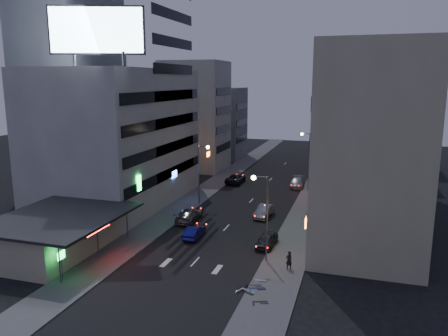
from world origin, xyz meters
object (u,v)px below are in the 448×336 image
at_px(scooter_black_b, 261,279).
at_px(scooter_blue, 265,280).
at_px(road_car_blue, 194,232).
at_px(scooter_silver_b, 267,275).
at_px(parked_car_right_near, 267,240).
at_px(parked_car_right_far, 297,183).
at_px(parked_car_right_mid, 264,211).
at_px(scooter_black_a, 268,294).
at_px(parked_car_left, 236,179).
at_px(scooter_silver_a, 256,286).
at_px(road_car_silver, 189,215).
at_px(person, 289,260).

bearing_deg(scooter_black_b, scooter_blue, -154.97).
height_order(road_car_blue, scooter_silver_b, road_car_blue).
height_order(parked_car_right_near, parked_car_right_far, parked_car_right_far).
distance_m(parked_car_right_mid, parked_car_right_far, 16.70).
distance_m(road_car_blue, scooter_black_a, 15.28).
height_order(parked_car_left, scooter_black_b, parked_car_left).
distance_m(parked_car_right_near, scooter_blue, 9.10).
distance_m(parked_car_right_near, scooter_silver_b, 7.89).
height_order(parked_car_right_near, parked_car_right_mid, parked_car_right_mid).
height_order(scooter_black_a, scooter_silver_a, scooter_silver_a).
relative_size(road_car_silver, person, 3.07).
height_order(road_car_blue, scooter_black_b, road_car_blue).
xyz_separation_m(road_car_silver, scooter_blue, (12.28, -14.26, -0.04)).
bearing_deg(scooter_silver_a, scooter_blue, 4.99).
height_order(parked_car_right_mid, road_car_blue, parked_car_right_mid).
xyz_separation_m(parked_car_left, scooter_black_a, (13.01, -37.07, -0.07)).
xyz_separation_m(parked_car_right_mid, scooter_black_a, (4.73, -20.62, -0.06)).
xyz_separation_m(road_car_blue, scooter_silver_a, (9.20, -10.32, 0.10)).
bearing_deg(parked_car_right_mid, person, -64.30).
relative_size(parked_car_right_mid, parked_car_left, 0.84).
distance_m(parked_car_right_near, road_car_silver, 11.86).
distance_m(scooter_black_a, scooter_black_b, 2.75).
relative_size(parked_car_right_near, parked_car_right_mid, 0.92).
relative_size(parked_car_right_far, scooter_black_a, 2.80).
bearing_deg(parked_car_right_far, road_car_silver, -119.90).
xyz_separation_m(scooter_black_a, scooter_black_b, (-1.07, 2.53, -0.05)).
relative_size(parked_car_right_near, scooter_blue, 2.09).
bearing_deg(scooter_silver_a, road_car_blue, 64.86).
height_order(scooter_blue, scooter_black_b, scooter_blue).
height_order(parked_car_right_mid, person, person).
height_order(parked_car_right_far, scooter_black_b, parked_car_right_far).
xyz_separation_m(person, scooter_silver_a, (-1.73, -5.21, -0.22)).
bearing_deg(parked_car_right_mid, scooter_blue, -72.31).
distance_m(parked_car_right_near, parked_car_right_far, 26.10).
bearing_deg(person, parked_car_right_far, -123.46).
bearing_deg(parked_car_right_far, scooter_black_a, -89.58).
height_order(parked_car_right_near, parked_car_left, parked_car_left).
relative_size(scooter_black_a, scooter_silver_a, 0.86).
relative_size(parked_car_right_mid, scooter_blue, 2.26).
distance_m(parked_car_right_far, scooter_silver_a, 36.31).
xyz_separation_m(road_car_blue, scooter_blue, (9.60, -9.10, 0.06)).
distance_m(parked_car_left, scooter_black_b, 36.55).
relative_size(parked_car_right_near, scooter_black_a, 2.29).
height_order(scooter_black_b, scooter_silver_b, scooter_silver_b).
bearing_deg(scooter_silver_a, scooter_black_b, 21.41).
bearing_deg(scooter_black_b, scooter_silver_a, 158.05).
relative_size(scooter_black_b, scooter_silver_b, 1.00).
xyz_separation_m(parked_car_right_mid, scooter_silver_a, (3.61, -19.67, 0.02)).
relative_size(scooter_silver_a, scooter_black_b, 1.29).
distance_m(parked_car_right_mid, road_car_blue, 10.89).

